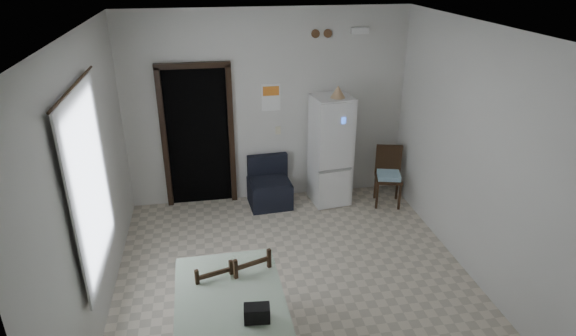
# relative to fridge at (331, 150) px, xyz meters

# --- Properties ---
(ground) EXTENTS (4.50, 4.50, 0.00)m
(ground) POSITION_rel_fridge_xyz_m (-0.90, -1.93, -0.84)
(ground) COLOR #BFB29C
(ground) RESTS_ON ground
(ceiling) EXTENTS (4.20, 4.50, 0.02)m
(ceiling) POSITION_rel_fridge_xyz_m (-0.90, -1.93, 2.06)
(ceiling) COLOR white
(ceiling) RESTS_ON ground
(wall_back) EXTENTS (4.20, 0.02, 2.90)m
(wall_back) POSITION_rel_fridge_xyz_m (-0.90, 0.32, 0.61)
(wall_back) COLOR silver
(wall_back) RESTS_ON ground
(wall_front) EXTENTS (4.20, 0.02, 2.90)m
(wall_front) POSITION_rel_fridge_xyz_m (-0.90, -4.18, 0.61)
(wall_front) COLOR silver
(wall_front) RESTS_ON ground
(wall_left) EXTENTS (0.02, 4.50, 2.90)m
(wall_left) POSITION_rel_fridge_xyz_m (-3.00, -1.93, 0.61)
(wall_left) COLOR silver
(wall_left) RESTS_ON ground
(wall_right) EXTENTS (0.02, 4.50, 2.90)m
(wall_right) POSITION_rel_fridge_xyz_m (1.20, -1.93, 0.61)
(wall_right) COLOR silver
(wall_right) RESTS_ON ground
(doorway) EXTENTS (1.06, 0.52, 2.22)m
(doorway) POSITION_rel_fridge_xyz_m (-1.95, 0.52, 0.22)
(doorway) COLOR black
(doorway) RESTS_ON ground
(window_recess) EXTENTS (0.10, 1.20, 1.60)m
(window_recess) POSITION_rel_fridge_xyz_m (-3.05, -2.13, 0.71)
(window_recess) COLOR silver
(window_recess) RESTS_ON ground
(curtain) EXTENTS (0.02, 1.45, 1.85)m
(curtain) POSITION_rel_fridge_xyz_m (-2.94, -2.13, 0.71)
(curtain) COLOR silver
(curtain) RESTS_ON ground
(curtain_rod) EXTENTS (0.02, 1.60, 0.02)m
(curtain_rod) POSITION_rel_fridge_xyz_m (-2.93, -2.13, 1.66)
(curtain_rod) COLOR black
(curtain_rod) RESTS_ON ground
(calendar) EXTENTS (0.28, 0.02, 0.40)m
(calendar) POSITION_rel_fridge_xyz_m (-0.85, 0.31, 0.78)
(calendar) COLOR white
(calendar) RESTS_ON ground
(calendar_image) EXTENTS (0.24, 0.01, 0.14)m
(calendar_image) POSITION_rel_fridge_xyz_m (-0.85, 0.30, 0.88)
(calendar_image) COLOR orange
(calendar_image) RESTS_ON ground
(light_switch) EXTENTS (0.08, 0.02, 0.12)m
(light_switch) POSITION_rel_fridge_xyz_m (-0.75, 0.31, 0.26)
(light_switch) COLOR beige
(light_switch) RESTS_ON ground
(vent_left) EXTENTS (0.12, 0.03, 0.12)m
(vent_left) POSITION_rel_fridge_xyz_m (-0.20, 0.31, 1.68)
(vent_left) COLOR brown
(vent_left) RESTS_ON ground
(vent_right) EXTENTS (0.12, 0.03, 0.12)m
(vent_right) POSITION_rel_fridge_xyz_m (-0.02, 0.31, 1.68)
(vent_right) COLOR brown
(vent_right) RESTS_ON ground
(emergency_light) EXTENTS (0.25, 0.07, 0.09)m
(emergency_light) POSITION_rel_fridge_xyz_m (0.45, 0.28, 1.71)
(emergency_light) COLOR white
(emergency_light) RESTS_ON ground
(fridge) EXTENTS (0.61, 0.61, 1.68)m
(fridge) POSITION_rel_fridge_xyz_m (0.00, 0.00, 0.00)
(fridge) COLOR white
(fridge) RESTS_ON ground
(tan_cone) EXTENTS (0.23, 0.23, 0.18)m
(tan_cone) POSITION_rel_fridge_xyz_m (0.05, -0.08, 0.93)
(tan_cone) COLOR tan
(tan_cone) RESTS_ON fridge
(navy_seat) EXTENTS (0.66, 0.64, 0.75)m
(navy_seat) POSITION_rel_fridge_xyz_m (-0.94, 0.00, -0.47)
(navy_seat) COLOR black
(navy_seat) RESTS_ON ground
(corner_chair) EXTENTS (0.48, 0.48, 0.91)m
(corner_chair) POSITION_rel_fridge_xyz_m (0.85, -0.27, -0.39)
(corner_chair) COLOR black
(corner_chair) RESTS_ON ground
(dining_table) EXTENTS (0.99, 1.48, 0.76)m
(dining_table) POSITION_rel_fridge_xyz_m (-1.71, -3.07, -0.46)
(dining_table) COLOR #ACC2A6
(dining_table) RESTS_ON ground
(black_bag) EXTENTS (0.23, 0.15, 0.14)m
(black_bag) POSITION_rel_fridge_xyz_m (-1.51, -3.37, -0.01)
(black_bag) COLOR black
(black_bag) RESTS_ON dining_table
(dining_chair_far_left) EXTENTS (0.48, 0.48, 0.91)m
(dining_chair_far_left) POSITION_rel_fridge_xyz_m (-1.89, -2.59, -0.39)
(dining_chair_far_left) COLOR black
(dining_chair_far_left) RESTS_ON ground
(dining_chair_far_right) EXTENTS (0.53, 0.53, 0.96)m
(dining_chair_far_right) POSITION_rel_fridge_xyz_m (-1.53, -2.55, -0.36)
(dining_chair_far_right) COLOR black
(dining_chair_far_right) RESTS_ON ground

